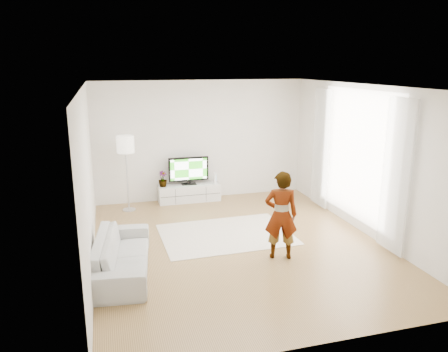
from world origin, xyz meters
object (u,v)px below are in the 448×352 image
object	(u,v)px
rug	(226,234)
television	(189,170)
media_console	(189,193)
player	(281,215)
floor_lamp	(126,148)
sofa	(122,255)

from	to	relation	value
rug	television	bearing A→B (deg)	96.66
media_console	player	bearing A→B (deg)	-76.02
television	player	xyz separation A→B (m)	(0.86, -3.48, -0.01)
rug	floor_lamp	world-z (taller)	floor_lamp
television	player	size ratio (longest dim) A/B	0.63
player	floor_lamp	distance (m)	3.96
sofa	media_console	bearing A→B (deg)	-20.56
media_console	floor_lamp	xyz separation A→B (m)	(-1.42, -0.29, 1.21)
television	sofa	size ratio (longest dim) A/B	0.47
media_console	sofa	bearing A→B (deg)	-117.43
sofa	rug	bearing A→B (deg)	-55.26
media_console	floor_lamp	distance (m)	1.89
television	sofa	world-z (taller)	television
sofa	floor_lamp	size ratio (longest dim) A/B	1.21
media_console	player	xyz separation A→B (m)	(0.86, -3.46, 0.55)
sofa	player	bearing A→B (deg)	-86.92
media_console	rug	size ratio (longest dim) A/B	0.59
television	player	distance (m)	3.59
player	floor_lamp	size ratio (longest dim) A/B	0.89
floor_lamp	player	bearing A→B (deg)	-54.26
television	rug	distance (m)	2.41
rug	floor_lamp	size ratio (longest dim) A/B	1.45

